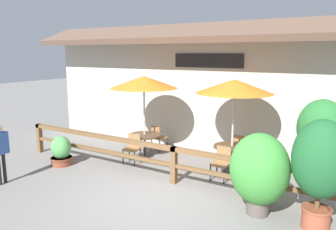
{
  "coord_description": "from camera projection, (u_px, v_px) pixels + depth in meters",
  "views": [
    {
      "loc": [
        3.92,
        -5.71,
        3.23
      ],
      "look_at": [
        -0.5,
        1.59,
        1.62
      ],
      "focal_mm": 35.0,
      "sensor_mm": 36.0,
      "label": 1
    }
  ],
  "objects": [
    {
      "name": "potted_plant_entrance_palm",
      "position": [
        322.0,
        130.0,
        8.6
      ],
      "size": [
        1.25,
        1.13,
        2.07
      ],
      "color": "brown",
      "rests_on": "ground"
    },
    {
      "name": "patio_umbrella_middle",
      "position": [
        234.0,
        86.0,
        8.77
      ],
      "size": [
        2.09,
        2.09,
        2.59
      ],
      "color": "#B7B2A8",
      "rests_on": "ground"
    },
    {
      "name": "chair_near_streetside",
      "position": [
        133.0,
        147.0,
        9.76
      ],
      "size": [
        0.49,
        0.49,
        0.86
      ],
      "rotation": [
        0.0,
        0.0,
        0.17
      ],
      "color": "olive",
      "rests_on": "ground"
    },
    {
      "name": "chair_middle_wallside",
      "position": [
        240.0,
        147.0,
        9.79
      ],
      "size": [
        0.43,
        0.43,
        0.86
      ],
      "rotation": [
        0.0,
        0.0,
        3.12
      ],
      "color": "olive",
      "rests_on": "ground"
    },
    {
      "name": "ground_plane",
      "position": [
        150.0,
        199.0,
        7.39
      ],
      "size": [
        60.0,
        60.0,
        0.0
      ],
      "primitive_type": "plane",
      "color": "slate"
    },
    {
      "name": "patio_railing",
      "position": [
        174.0,
        157.0,
        8.14
      ],
      "size": [
        10.4,
        0.14,
        0.95
      ],
      "color": "brown",
      "rests_on": "ground"
    },
    {
      "name": "chair_near_wallside",
      "position": [
        158.0,
        137.0,
        10.97
      ],
      "size": [
        0.5,
        0.5,
        0.86
      ],
      "rotation": [
        0.0,
        0.0,
        2.93
      ],
      "color": "olive",
      "rests_on": "ground"
    },
    {
      "name": "chair_middle_streetside",
      "position": [
        222.0,
        162.0,
        8.44
      ],
      "size": [
        0.44,
        0.44,
        0.86
      ],
      "rotation": [
        0.0,
        0.0,
        -0.05
      ],
      "color": "olive",
      "rests_on": "ground"
    },
    {
      "name": "patio_umbrella_near",
      "position": [
        144.0,
        82.0,
        10.05
      ],
      "size": [
        2.09,
        2.09,
        2.59
      ],
      "color": "#B7B2A8",
      "rests_on": "ground"
    },
    {
      "name": "building_facade",
      "position": [
        222.0,
        87.0,
        10.44
      ],
      "size": [
        14.28,
        1.49,
        4.23
      ],
      "color": "#BCB7A8",
      "rests_on": "ground"
    },
    {
      "name": "dining_table_middle",
      "position": [
        232.0,
        151.0,
        9.1
      ],
      "size": [
        1.03,
        1.03,
        0.7
      ],
      "color": "#4C3826",
      "rests_on": "ground"
    },
    {
      "name": "potted_plant_broad_leaf",
      "position": [
        321.0,
        164.0,
        5.9
      ],
      "size": [
        1.03,
        0.93,
        2.09
      ],
      "color": "#9E4C33",
      "rests_on": "ground"
    },
    {
      "name": "dining_table_near",
      "position": [
        145.0,
        139.0,
        10.38
      ],
      "size": [
        1.03,
        1.03,
        0.7
      ],
      "color": "#4C3826",
      "rests_on": "ground"
    },
    {
      "name": "potted_plant_small_flowering",
      "position": [
        61.0,
        151.0,
        9.57
      ],
      "size": [
        0.63,
        0.63,
        0.87
      ],
      "color": "brown",
      "rests_on": "ground"
    },
    {
      "name": "potted_plant_tall_tropical",
      "position": [
        259.0,
        171.0,
        6.53
      ],
      "size": [
        1.19,
        1.07,
        1.69
      ],
      "color": "#564C47",
      "rests_on": "ground"
    }
  ]
}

